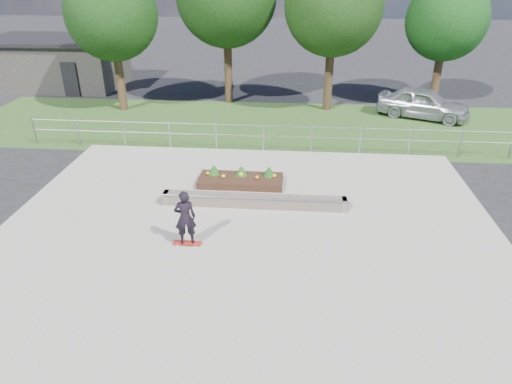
# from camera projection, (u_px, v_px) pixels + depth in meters

# --- Properties ---
(ground) EXTENTS (120.00, 120.00, 0.00)m
(ground) POSITION_uv_depth(u_px,v_px,m) (244.00, 251.00, 12.68)
(ground) COLOR black
(ground) RESTS_ON ground
(grass_verge) EXTENTS (30.00, 8.00, 0.02)m
(grass_verge) POSITION_uv_depth(u_px,v_px,m) (268.00, 125.00, 22.46)
(grass_verge) COLOR #28451B
(grass_verge) RESTS_ON ground
(concrete_slab) EXTENTS (15.00, 15.00, 0.06)m
(concrete_slab) POSITION_uv_depth(u_px,v_px,m) (244.00, 250.00, 12.67)
(concrete_slab) COLOR gray
(concrete_slab) RESTS_ON ground
(fence) EXTENTS (20.06, 0.06, 1.20)m
(fence) POSITION_uv_depth(u_px,v_px,m) (263.00, 134.00, 19.01)
(fence) COLOR gray
(fence) RESTS_ON ground
(building) EXTENTS (8.40, 5.40, 3.00)m
(building) POSITION_uv_depth(u_px,v_px,m) (56.00, 62.00, 29.07)
(building) COLOR #2F2D2A
(building) RESTS_ON ground
(tree_far_left) EXTENTS (4.55, 4.55, 7.15)m
(tree_far_left) POSITION_uv_depth(u_px,v_px,m) (112.00, 15.00, 22.67)
(tree_far_left) COLOR #372416
(tree_far_left) RESTS_ON ground
(tree_mid_right) EXTENTS (4.90, 4.90, 7.70)m
(tree_mid_right) POSITION_uv_depth(u_px,v_px,m) (334.00, 7.00, 22.55)
(tree_mid_right) COLOR #302013
(tree_mid_right) RESTS_ON ground
(tree_far_right) EXTENTS (4.20, 4.20, 6.60)m
(tree_far_right) POSITION_uv_depth(u_px,v_px,m) (447.00, 20.00, 23.77)
(tree_far_right) COLOR #352315
(tree_far_right) RESTS_ON ground
(grind_ledge) EXTENTS (6.00, 0.44, 0.43)m
(grind_ledge) POSITION_uv_depth(u_px,v_px,m) (254.00, 201.00, 14.79)
(grind_ledge) COLOR brown
(grind_ledge) RESTS_ON concrete_slab
(planter_bed) EXTENTS (3.00, 1.20, 0.61)m
(planter_bed) POSITION_uv_depth(u_px,v_px,m) (241.00, 179.00, 16.35)
(planter_bed) COLOR black
(planter_bed) RESTS_ON concrete_slab
(skateboarder) EXTENTS (0.80, 0.52, 1.69)m
(skateboarder) POSITION_uv_depth(u_px,v_px,m) (185.00, 218.00, 12.46)
(skateboarder) COLOR silver
(skateboarder) RESTS_ON concrete_slab
(parked_car) EXTENTS (4.85, 3.45, 1.53)m
(parked_car) POSITION_uv_depth(u_px,v_px,m) (423.00, 103.00, 23.24)
(parked_car) COLOR #9EA2A7
(parked_car) RESTS_ON ground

